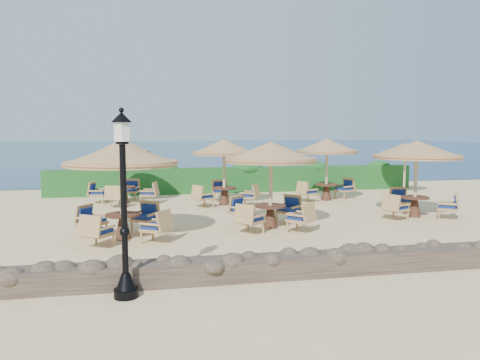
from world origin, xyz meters
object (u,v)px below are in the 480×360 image
extra_parasol (405,148)px  cafe_set_1 (271,169)px  cafe_set_2 (416,161)px  cafe_set_4 (224,159)px  lamp_post (124,212)px  cafe_set_0 (122,171)px  cafe_set_3 (123,163)px  cafe_set_5 (327,154)px

extra_parasol → cafe_set_1: (-8.47, -6.63, -0.34)m
cafe_set_2 → cafe_set_4: same height
lamp_post → cafe_set_0: lamp_post is taller
lamp_post → cafe_set_3: bearing=92.7°
lamp_post → cafe_set_1: lamp_post is taller
cafe_set_0 → cafe_set_3: same height
cafe_set_0 → cafe_set_2: size_ratio=1.05×
extra_parasol → cafe_set_4: size_ratio=0.87×
extra_parasol → cafe_set_0: bearing=-150.4°
cafe_set_0 → cafe_set_5: same height
cafe_set_2 → cafe_set_3: bearing=153.2°
cafe_set_0 → cafe_set_1: (4.39, 0.67, -0.07)m
lamp_post → cafe_set_1: size_ratio=1.17×
lamp_post → cafe_set_1: bearing=52.4°
lamp_post → cafe_set_5: lamp_post is taller
extra_parasol → cafe_set_4: cafe_set_4 is taller
cafe_set_1 → cafe_set_5: bearing=52.9°
extra_parasol → cafe_set_2: bearing=-117.7°
lamp_post → extra_parasol: bearing=43.6°
cafe_set_3 → lamp_post: bearing=-87.3°
cafe_set_1 → cafe_set_4: same height
cafe_set_0 → cafe_set_2: 9.93m
cafe_set_4 → cafe_set_2: bearing=-33.0°
lamp_post → cafe_set_4: size_ratio=1.19×
cafe_set_2 → extra_parasol: bearing=62.3°
cafe_set_2 → cafe_set_0: bearing=-171.4°
cafe_set_1 → cafe_set_4: size_ratio=1.02×
cafe_set_2 → cafe_set_4: (-6.07, 3.94, -0.10)m
cafe_set_4 → cafe_set_1: bearing=-82.2°
cafe_set_4 → extra_parasol: bearing=11.6°
cafe_set_3 → cafe_set_1: bearing=-51.7°
cafe_set_0 → cafe_set_2: (9.82, 1.48, 0.05)m
extra_parasol → cafe_set_0: (-12.86, -7.30, -0.27)m
lamp_post → cafe_set_4: 10.72m
lamp_post → cafe_set_4: lamp_post is taller
cafe_set_5 → lamp_post: bearing=-127.4°
cafe_set_1 → cafe_set_3: (-4.67, 5.92, -0.17)m
extra_parasol → cafe_set_0: size_ratio=0.77×
cafe_set_5 → cafe_set_0: bearing=-145.0°
lamp_post → cafe_set_2: 11.39m
cafe_set_0 → cafe_set_3: size_ratio=1.08×
cafe_set_4 → cafe_set_3: bearing=163.9°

